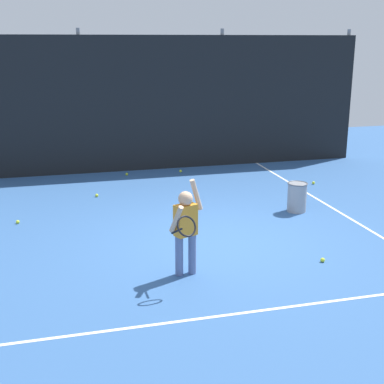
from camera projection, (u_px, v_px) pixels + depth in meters
The scene contains 16 objects.
ground_plane at pixel (216, 241), 8.63m from camera, with size 20.00×20.00×0.00m, color #335B93.
court_line_baseline at pixel (272, 309), 6.45m from camera, with size 9.00×0.05×0.00m, color white.
court_line_sideline at pixel (336, 210), 10.22m from camera, with size 0.05×9.00×0.00m, color white.
back_fence_windscreen at pixel (154, 104), 13.04m from camera, with size 10.77×0.08×3.28m, color black.
fence_post_1 at pixel (82, 103), 12.65m from camera, with size 0.09×0.09×3.43m, color slate.
fence_post_2 at pixel (221, 99), 13.50m from camera, with size 0.09×0.09×3.43m, color slate.
fence_post_3 at pixel (344, 95), 14.34m from camera, with size 0.09×0.09×3.43m, color slate.
tennis_player at pixel (186, 226), 7.21m from camera, with size 0.55×0.76×1.35m.
ball_hopper at pixel (297, 197), 10.07m from camera, with size 0.38×0.38×0.56m.
tennis_ball_0 at pixel (185, 231), 8.98m from camera, with size 0.07×0.07×0.07m, color #CCE033.
tennis_ball_1 at pixel (323, 260), 7.82m from camera, with size 0.07×0.07×0.07m, color #CCE033.
tennis_ball_2 at pixel (18, 222), 9.45m from camera, with size 0.07×0.07×0.07m, color #CCE033.
tennis_ball_4 at pixel (181, 171), 13.12m from camera, with size 0.07×0.07×0.07m, color #CCE033.
tennis_ball_5 at pixel (97, 195), 11.07m from camera, with size 0.07×0.07×0.07m, color #CCE033.
tennis_ball_6 at pixel (313, 183), 12.04m from camera, with size 0.07×0.07×0.07m, color #CCE033.
tennis_ball_7 at pixel (127, 174), 12.81m from camera, with size 0.07×0.07×0.07m, color #CCE033.
Camera 1 is at (-2.41, -7.72, 3.16)m, focal length 49.60 mm.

